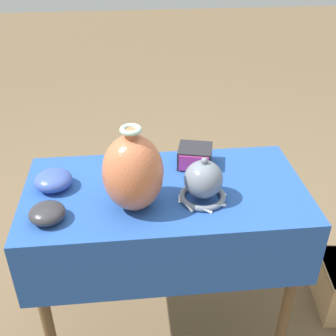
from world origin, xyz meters
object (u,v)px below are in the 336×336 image
object	(u,v)px
mosaic_tile_box	(195,156)
bowl_shallow_cobalt	(53,180)
bowl_shallow_porcelain	(123,162)
bowl_shallow_charcoal	(47,213)
vase_tall_bulbous	(133,172)
vase_dome_bell	(203,183)

from	to	relation	value
mosaic_tile_box	bowl_shallow_cobalt	size ratio (longest dim) A/B	1.13
bowl_shallow_porcelain	bowl_shallow_charcoal	bearing A→B (deg)	-131.54
bowl_shallow_porcelain	bowl_shallow_cobalt	bearing A→B (deg)	-159.47
vase_tall_bulbous	vase_dome_bell	xyz separation A→B (m)	(0.25, 0.02, -0.07)
bowl_shallow_porcelain	bowl_shallow_cobalt	world-z (taller)	bowl_shallow_porcelain
bowl_shallow_porcelain	bowl_shallow_charcoal	distance (m)	0.39
vase_dome_bell	bowl_shallow_charcoal	size ratio (longest dim) A/B	1.47
vase_dome_bell	bowl_shallow_cobalt	xyz separation A→B (m)	(-0.55, 0.13, -0.04)
vase_tall_bulbous	bowl_shallow_porcelain	bearing A→B (deg)	98.35
vase_tall_bulbous	bowl_shallow_cobalt	bearing A→B (deg)	154.37
mosaic_tile_box	vase_tall_bulbous	bearing A→B (deg)	-121.62
mosaic_tile_box	bowl_shallow_porcelain	distance (m)	0.29
mosaic_tile_box	bowl_shallow_cobalt	distance (m)	0.57
bowl_shallow_charcoal	bowl_shallow_cobalt	xyz separation A→B (m)	(-0.00, 0.20, 0.00)
mosaic_tile_box	bowl_shallow_porcelain	xyz separation A→B (m)	(-0.29, -0.01, -0.00)
vase_tall_bulbous	vase_dome_bell	world-z (taller)	vase_tall_bulbous
vase_tall_bulbous	vase_dome_bell	size ratio (longest dim) A/B	1.72
vase_tall_bulbous	bowl_shallow_cobalt	xyz separation A→B (m)	(-0.30, 0.14, -0.11)
bowl_shallow_porcelain	bowl_shallow_cobalt	xyz separation A→B (m)	(-0.26, -0.10, -0.00)
vase_dome_bell	bowl_shallow_cobalt	world-z (taller)	vase_dome_bell
vase_dome_bell	bowl_shallow_cobalt	bearing A→B (deg)	166.95
vase_dome_bell	vase_tall_bulbous	bearing A→B (deg)	-176.16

